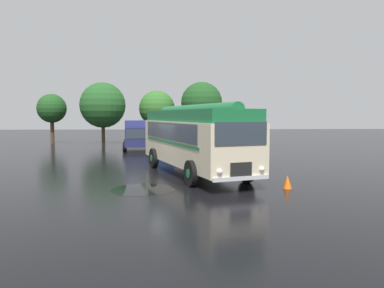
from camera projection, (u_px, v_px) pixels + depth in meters
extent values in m
plane|color=black|center=(176.00, 174.00, 18.92)|extent=(120.00, 120.00, 0.00)
cube|color=beige|center=(194.00, 142.00, 18.80)|extent=(5.43, 10.29, 2.10)
cube|color=#196B38|center=(194.00, 116.00, 18.69)|extent=(5.18, 10.03, 0.56)
cylinder|color=#196B38|center=(194.00, 111.00, 18.67)|extent=(3.47, 9.23, 0.60)
cube|color=#2D3842|center=(214.00, 130.00, 19.48)|extent=(2.47, 7.63, 0.84)
cube|color=#2D3842|center=(168.00, 131.00, 18.58)|extent=(2.47, 7.63, 0.84)
cube|color=#196B38|center=(215.00, 141.00, 19.43)|extent=(2.53, 7.82, 0.12)
cube|color=#196B38|center=(168.00, 142.00, 18.53)|extent=(2.53, 7.82, 0.12)
cube|color=#2D3842|center=(241.00, 134.00, 14.07)|extent=(2.11, 0.70, 0.88)
cube|color=black|center=(241.00, 170.00, 14.17)|extent=(0.88, 0.33, 0.56)
cube|color=silver|center=(241.00, 178.00, 14.18)|extent=(2.29, 0.82, 0.16)
sphere|color=white|center=(262.00, 169.00, 14.48)|extent=(0.22, 0.22, 0.22)
sphere|color=white|center=(220.00, 172.00, 13.84)|extent=(0.22, 0.22, 0.22)
cylinder|color=black|center=(246.00, 170.00, 16.45)|extent=(0.60, 1.13, 1.10)
cylinder|color=#196B38|center=(246.00, 170.00, 16.45)|extent=(0.42, 0.46, 0.39)
cylinder|color=black|center=(191.00, 173.00, 15.53)|extent=(0.60, 1.13, 1.10)
cylinder|color=#196B38|center=(191.00, 173.00, 15.53)|extent=(0.42, 0.46, 0.39)
cylinder|color=black|center=(196.00, 156.00, 22.04)|extent=(0.60, 1.13, 1.10)
cylinder|color=#196B38|center=(196.00, 156.00, 22.04)|extent=(0.42, 0.46, 0.39)
cylinder|color=black|center=(154.00, 158.00, 21.12)|extent=(0.60, 1.13, 1.10)
cylinder|color=#196B38|center=(154.00, 158.00, 21.12)|extent=(0.42, 0.46, 0.39)
cube|color=navy|center=(167.00, 141.00, 32.70)|extent=(2.21, 4.38, 0.70)
cube|color=navy|center=(167.00, 134.00, 32.80)|extent=(1.76, 2.35, 0.64)
cube|color=#2D3842|center=(175.00, 134.00, 32.74)|extent=(0.27, 1.92, 0.50)
cube|color=#2D3842|center=(158.00, 134.00, 32.85)|extent=(0.27, 1.92, 0.50)
cylinder|color=black|center=(175.00, 147.00, 31.37)|extent=(0.28, 0.66, 0.64)
cylinder|color=black|center=(154.00, 147.00, 31.50)|extent=(0.28, 0.66, 0.64)
cylinder|color=black|center=(178.00, 144.00, 33.96)|extent=(0.28, 0.66, 0.64)
cylinder|color=black|center=(159.00, 144.00, 34.09)|extent=(0.28, 0.66, 0.64)
cube|color=black|center=(197.00, 142.00, 32.46)|extent=(2.25, 4.39, 0.70)
cube|color=black|center=(197.00, 134.00, 32.56)|extent=(1.78, 2.36, 0.64)
cube|color=#2D3842|center=(206.00, 134.00, 32.50)|extent=(0.28, 1.92, 0.50)
cube|color=#2D3842|center=(189.00, 134.00, 32.62)|extent=(0.28, 1.92, 0.50)
cylinder|color=black|center=(207.00, 147.00, 31.12)|extent=(0.28, 0.66, 0.64)
cylinder|color=black|center=(186.00, 147.00, 31.27)|extent=(0.28, 0.66, 0.64)
cylinder|color=black|center=(208.00, 145.00, 33.71)|extent=(0.28, 0.66, 0.64)
cylinder|color=black|center=(189.00, 144.00, 33.85)|extent=(0.28, 0.66, 0.64)
cube|color=navy|center=(137.00, 132.00, 33.11)|extent=(2.38, 4.12, 2.10)
cube|color=navy|center=(137.00, 137.00, 30.27)|extent=(2.06, 1.92, 1.60)
cube|color=#2D3842|center=(137.00, 134.00, 29.38)|extent=(1.69, 0.20, 0.72)
cylinder|color=black|center=(150.00, 147.00, 30.55)|extent=(0.32, 0.82, 0.80)
cylinder|color=black|center=(124.00, 147.00, 30.24)|extent=(0.32, 0.82, 0.80)
cylinder|color=black|center=(148.00, 143.00, 34.06)|extent=(0.32, 0.82, 0.80)
cylinder|color=black|center=(125.00, 144.00, 33.75)|extent=(0.32, 0.82, 0.80)
cylinder|color=#4C3823|center=(52.00, 132.00, 38.63)|extent=(0.39, 0.39, 2.55)
sphere|color=#1E4C1E|center=(52.00, 108.00, 38.45)|extent=(2.97, 2.97, 2.97)
sphere|color=#1E4C1E|center=(49.00, 110.00, 38.58)|extent=(1.73, 1.73, 1.73)
cylinder|color=#4C3823|center=(103.00, 133.00, 38.08)|extent=(0.35, 0.35, 2.26)
sphere|color=#235623|center=(103.00, 105.00, 37.86)|extent=(4.59, 4.59, 4.59)
sphere|color=#235623|center=(106.00, 108.00, 38.23)|extent=(3.36, 3.36, 3.36)
cylinder|color=#4C3823|center=(157.00, 133.00, 39.67)|extent=(0.39, 0.39, 2.26)
sphere|color=#336B28|center=(157.00, 108.00, 39.47)|extent=(3.77, 3.77, 3.77)
sphere|color=#336B28|center=(161.00, 109.00, 39.68)|extent=(2.30, 2.30, 2.30)
cylinder|color=#4C3823|center=(202.00, 131.00, 39.19)|extent=(0.31, 0.31, 2.66)
sphere|color=#1E4C1E|center=(202.00, 103.00, 38.96)|extent=(4.30, 4.30, 4.30)
sphere|color=#1E4C1E|center=(196.00, 102.00, 38.93)|extent=(2.39, 2.39, 2.39)
cone|color=orange|center=(287.00, 182.00, 15.12)|extent=(0.36, 0.36, 0.55)
cylinder|color=black|center=(143.00, 189.00, 14.91)|extent=(2.60, 2.60, 0.01)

